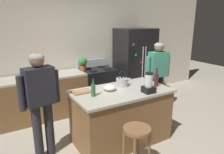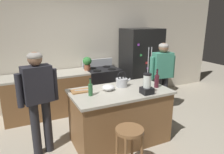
{
  "view_description": "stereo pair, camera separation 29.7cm",
  "coord_description": "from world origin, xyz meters",
  "px_view_note": "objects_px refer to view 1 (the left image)",
  "views": [
    {
      "loc": [
        -1.75,
        -2.67,
        2.02
      ],
      "look_at": [
        0.0,
        0.3,
        1.05
      ],
      "focal_mm": 33.36,
      "sensor_mm": 36.0,
      "label": 1
    },
    {
      "loc": [
        -1.49,
        -2.81,
        2.02
      ],
      "look_at": [
        0.0,
        0.3,
        1.05
      ],
      "focal_mm": 33.36,
      "sensor_mm": 36.0,
      "label": 2
    }
  ],
  "objects_px": {
    "blender_appliance": "(149,84)",
    "kitchen_island": "(121,115)",
    "potted_plant": "(83,63)",
    "cutting_board": "(82,92)",
    "bottle_olive_oil": "(93,90)",
    "person_by_sink_right": "(158,71)",
    "tea_kettle": "(122,82)",
    "bottle_wine": "(156,80)",
    "stove_range": "(98,87)",
    "refrigerator": "(135,64)",
    "mixing_bowl": "(110,88)",
    "person_by_island_left": "(40,97)",
    "chef_knife": "(83,91)",
    "bar_stool": "(137,139)"
  },
  "relations": [
    {
      "from": "blender_appliance",
      "to": "kitchen_island",
      "type": "bearing_deg",
      "value": 134.58
    },
    {
      "from": "potted_plant",
      "to": "cutting_board",
      "type": "xyz_separation_m",
      "value": [
        -0.57,
        -1.33,
        -0.16
      ]
    },
    {
      "from": "bottle_olive_oil",
      "to": "cutting_board",
      "type": "distance_m",
      "value": 0.27
    },
    {
      "from": "person_by_sink_right",
      "to": "potted_plant",
      "type": "distance_m",
      "value": 1.65
    },
    {
      "from": "potted_plant",
      "to": "tea_kettle",
      "type": "height_order",
      "value": "potted_plant"
    },
    {
      "from": "bottle_wine",
      "to": "stove_range",
      "type": "bearing_deg",
      "value": 100.36
    },
    {
      "from": "person_by_sink_right",
      "to": "tea_kettle",
      "type": "xyz_separation_m",
      "value": [
        -1.18,
        -0.4,
        0.04
      ]
    },
    {
      "from": "potted_plant",
      "to": "bottle_wine",
      "type": "distance_m",
      "value": 1.79
    },
    {
      "from": "bottle_wine",
      "to": "tea_kettle",
      "type": "height_order",
      "value": "bottle_wine"
    },
    {
      "from": "refrigerator",
      "to": "tea_kettle",
      "type": "bearing_deg",
      "value": -133.42
    },
    {
      "from": "refrigerator",
      "to": "mixing_bowl",
      "type": "distance_m",
      "value": 2.09
    },
    {
      "from": "refrigerator",
      "to": "potted_plant",
      "type": "distance_m",
      "value": 1.41
    },
    {
      "from": "person_by_island_left",
      "to": "chef_knife",
      "type": "distance_m",
      "value": 0.66
    },
    {
      "from": "bottle_wine",
      "to": "chef_knife",
      "type": "bearing_deg",
      "value": 164.01
    },
    {
      "from": "bar_stool",
      "to": "person_by_sink_right",
      "type": "bearing_deg",
      "value": 40.94
    },
    {
      "from": "cutting_board",
      "to": "person_by_island_left",
      "type": "bearing_deg",
      "value": -178.54
    },
    {
      "from": "person_by_island_left",
      "to": "blender_appliance",
      "type": "bearing_deg",
      "value": -18.62
    },
    {
      "from": "bottle_wine",
      "to": "cutting_board",
      "type": "height_order",
      "value": "bottle_wine"
    },
    {
      "from": "potted_plant",
      "to": "refrigerator",
      "type": "bearing_deg",
      "value": -2.06
    },
    {
      "from": "bottle_olive_oil",
      "to": "chef_knife",
      "type": "distance_m",
      "value": 0.26
    },
    {
      "from": "kitchen_island",
      "to": "bottle_wine",
      "type": "distance_m",
      "value": 0.86
    },
    {
      "from": "potted_plant",
      "to": "chef_knife",
      "type": "relative_size",
      "value": 1.36
    },
    {
      "from": "kitchen_island",
      "to": "potted_plant",
      "type": "relative_size",
      "value": 5.3
    },
    {
      "from": "person_by_sink_right",
      "to": "stove_range",
      "type": "bearing_deg",
      "value": 135.83
    },
    {
      "from": "potted_plant",
      "to": "bar_stool",
      "type": "bearing_deg",
      "value": -96.45
    },
    {
      "from": "potted_plant",
      "to": "bottle_olive_oil",
      "type": "bearing_deg",
      "value": -107.4
    },
    {
      "from": "person_by_sink_right",
      "to": "bottle_olive_oil",
      "type": "xyz_separation_m",
      "value": [
        -1.81,
        -0.59,
        0.07
      ]
    },
    {
      "from": "potted_plant",
      "to": "cutting_board",
      "type": "height_order",
      "value": "potted_plant"
    },
    {
      "from": "chef_knife",
      "to": "kitchen_island",
      "type": "bearing_deg",
      "value": -7.44
    },
    {
      "from": "mixing_bowl",
      "to": "cutting_board",
      "type": "distance_m",
      "value": 0.45
    },
    {
      "from": "bottle_wine",
      "to": "blender_appliance",
      "type": "bearing_deg",
      "value": -150.15
    },
    {
      "from": "bottle_wine",
      "to": "mixing_bowl",
      "type": "height_order",
      "value": "bottle_wine"
    },
    {
      "from": "refrigerator",
      "to": "bottle_olive_oil",
      "type": "bearing_deg",
      "value": -141.26
    },
    {
      "from": "potted_plant",
      "to": "bottle_wine",
      "type": "bearing_deg",
      "value": -68.78
    },
    {
      "from": "chef_knife",
      "to": "blender_appliance",
      "type": "bearing_deg",
      "value": -17.32
    },
    {
      "from": "person_by_island_left",
      "to": "potted_plant",
      "type": "height_order",
      "value": "person_by_island_left"
    },
    {
      "from": "person_by_island_left",
      "to": "person_by_sink_right",
      "type": "distance_m",
      "value": 2.56
    },
    {
      "from": "person_by_island_left",
      "to": "potted_plant",
      "type": "distance_m",
      "value": 1.81
    },
    {
      "from": "bottle_wine",
      "to": "person_by_island_left",
      "type": "bearing_deg",
      "value": 169.98
    },
    {
      "from": "bottle_wine",
      "to": "tea_kettle",
      "type": "xyz_separation_m",
      "value": [
        -0.51,
        0.29,
        -0.04
      ]
    },
    {
      "from": "tea_kettle",
      "to": "chef_knife",
      "type": "xyz_separation_m",
      "value": [
        -0.69,
        0.05,
        -0.06
      ]
    },
    {
      "from": "bar_stool",
      "to": "potted_plant",
      "type": "distance_m",
      "value": 2.43
    },
    {
      "from": "blender_appliance",
      "to": "tea_kettle",
      "type": "distance_m",
      "value": 0.52
    },
    {
      "from": "bottle_olive_oil",
      "to": "chef_knife",
      "type": "height_order",
      "value": "bottle_olive_oil"
    },
    {
      "from": "person_by_island_left",
      "to": "refrigerator",
      "type": "bearing_deg",
      "value": 26.36
    },
    {
      "from": "kitchen_island",
      "to": "refrigerator",
      "type": "distance_m",
      "value": 2.09
    },
    {
      "from": "refrigerator",
      "to": "potted_plant",
      "type": "height_order",
      "value": "refrigerator"
    },
    {
      "from": "stove_range",
      "to": "bottle_wine",
      "type": "bearing_deg",
      "value": -79.64
    },
    {
      "from": "kitchen_island",
      "to": "chef_knife",
      "type": "bearing_deg",
      "value": 158.57
    },
    {
      "from": "stove_range",
      "to": "mixing_bowl",
      "type": "distance_m",
      "value": 1.59
    }
  ]
}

